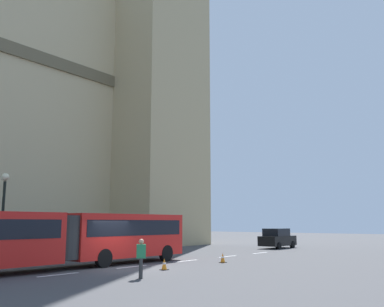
% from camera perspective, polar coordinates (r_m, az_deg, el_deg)
% --- Properties ---
extents(ground_plane, '(160.00, 160.00, 0.00)m').
position_cam_1_polar(ground_plane, '(23.51, -9.87, -15.07)').
color(ground_plane, '#424244').
extents(lane_centre_marking, '(29.80, 0.16, 0.01)m').
position_cam_1_polar(lane_centre_marking, '(24.12, -8.14, -14.95)').
color(lane_centre_marking, silver).
rests_on(lane_centre_marking, ground_plane).
extents(articulated_bus, '(16.86, 2.54, 2.90)m').
position_cam_1_polar(articulated_bus, '(23.53, -17.46, -10.51)').
color(articulated_bus, red).
rests_on(articulated_bus, ground_plane).
extents(sedan_lead, '(4.40, 1.86, 1.85)m').
position_cam_1_polar(sedan_lead, '(41.63, 11.50, -11.21)').
color(sedan_lead, black).
rests_on(sedan_lead, ground_plane).
extents(traffic_cone_west, '(0.36, 0.36, 0.58)m').
position_cam_1_polar(traffic_cone_west, '(22.35, -3.78, -14.75)').
color(traffic_cone_west, black).
rests_on(traffic_cone_west, ground_plane).
extents(traffic_cone_middle, '(0.36, 0.36, 0.58)m').
position_cam_1_polar(traffic_cone_middle, '(26.35, 4.19, -13.92)').
color(traffic_cone_middle, black).
rests_on(traffic_cone_middle, ground_plane).
extents(street_lamp, '(0.44, 0.44, 5.27)m').
position_cam_1_polar(street_lamp, '(26.99, -24.24, -7.13)').
color(street_lamp, black).
rests_on(street_lamp, ground_plane).
extents(pedestrian_near_cones, '(0.46, 0.44, 1.69)m').
position_cam_1_polar(pedestrian_near_cones, '(19.07, -6.92, -13.74)').
color(pedestrian_near_cones, '#333333').
rests_on(pedestrian_near_cones, ground_plane).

